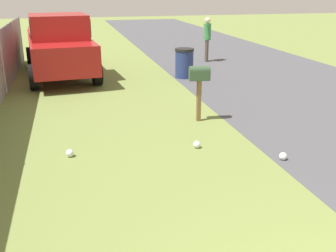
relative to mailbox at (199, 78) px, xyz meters
The scene contains 7 objects.
mailbox is the anchor object (origin of this frame).
pickup_truck 6.45m from the mailbox, 28.43° to the left, with size 5.74×2.56×2.09m.
trash_bin 4.59m from the mailbox, 12.11° to the right, with size 0.63×0.63×0.98m.
pedestrian 7.65m from the mailbox, 20.65° to the right, with size 0.47×0.30×1.76m.
litter_bag_midfield_b 3.35m from the mailbox, 115.44° to the left, with size 0.14×0.14×0.14m, color silver.
litter_bag_by_mailbox 1.88m from the mailbox, 160.87° to the left, with size 0.14×0.14×0.14m, color silver.
litter_bag_near_hydrant 2.74m from the mailbox, 162.26° to the right, with size 0.14×0.14×0.14m, color silver.
Camera 1 is at (-1.22, 2.40, 2.93)m, focal length 42.24 mm.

